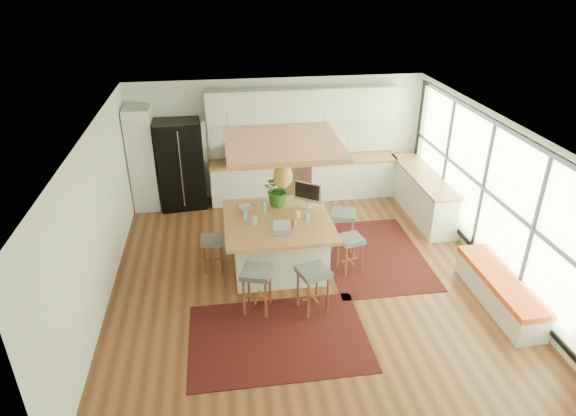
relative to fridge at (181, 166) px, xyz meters
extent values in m
plane|color=#5C2C1A|center=(2.17, -3.17, -0.93)|extent=(7.00, 7.00, 0.00)
plane|color=white|center=(2.17, -3.17, 1.78)|extent=(7.00, 7.00, 0.00)
plane|color=white|center=(2.17, 0.33, 0.42)|extent=(6.50, 0.00, 6.50)
plane|color=white|center=(2.17, -6.67, 0.42)|extent=(6.50, 0.00, 6.50)
plane|color=white|center=(-1.08, -3.17, 0.42)|extent=(0.00, 7.00, 7.00)
plane|color=white|center=(5.42, -3.17, 0.42)|extent=(0.00, 7.00, 7.00)
cube|color=silver|center=(-0.78, 0.01, 0.20)|extent=(0.55, 0.60, 2.25)
cube|color=silver|center=(2.72, 0.01, -0.49)|extent=(4.20, 0.60, 0.88)
cube|color=#A36239|center=(2.72, 0.01, -0.03)|extent=(4.24, 0.64, 0.05)
cube|color=white|center=(2.72, 0.31, 0.43)|extent=(4.20, 0.02, 0.80)
cube|color=silver|center=(2.72, 0.15, 1.22)|extent=(4.20, 0.34, 0.70)
cube|color=silver|center=(5.10, -1.17, -0.49)|extent=(0.60, 2.50, 0.88)
cube|color=#A36239|center=(5.10, -1.17, -0.03)|extent=(0.64, 2.54, 0.05)
cube|color=black|center=(1.54, -4.67, -0.92)|extent=(2.60, 1.80, 0.01)
cube|color=black|center=(3.58, -2.67, -0.92)|extent=(1.80, 2.60, 0.01)
imported|color=#A5A5AA|center=(1.30, 0.03, 0.20)|extent=(0.62, 0.36, 0.41)
imported|color=#1E4C19|center=(1.87, -2.17, 0.25)|extent=(0.62, 0.68, 0.49)
imported|color=white|center=(1.26, -2.28, 0.03)|extent=(0.30, 0.30, 0.06)
cylinder|color=#3AD8E8|center=(1.23, -2.65, 0.10)|extent=(0.07, 0.07, 0.19)
cylinder|color=#B9BBBF|center=(1.38, -2.90, 0.10)|extent=(0.07, 0.07, 0.19)
cylinder|color=#9C6034|center=(2.03, -3.05, 0.10)|extent=(0.07, 0.07, 0.19)
cylinder|color=white|center=(2.13, -2.70, 0.10)|extent=(0.07, 0.07, 0.19)
cylinder|color=#579260|center=(1.58, -2.50, 0.10)|extent=(0.07, 0.07, 0.19)
cylinder|color=#3AD8E8|center=(2.28, -2.85, 0.10)|extent=(0.07, 0.07, 0.19)
camera|label=1|loc=(0.87, -10.26, 4.05)|focal=30.91mm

